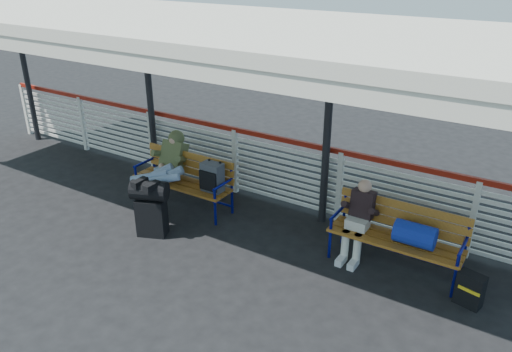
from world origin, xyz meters
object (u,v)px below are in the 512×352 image
Objects in this scene: bench_right at (405,232)px; suitcase_side at (470,290)px; bench_left at (194,176)px; traveler_man at (163,171)px; companion_person at (358,219)px; luggage_stack at (151,206)px.

bench_right is 1.05m from suitcase_side.
bench_left is 0.52m from traveler_man.
companion_person is (2.86, 0.09, -0.01)m from bench_left.
traveler_man is 3.26m from companion_person.
traveler_man is 4.85m from suitcase_side.
bench_right is at bearing -4.56° from luggage_stack.
bench_right reaches higher than luggage_stack.
bench_right is 0.66m from companion_person.
bench_right is 1.57× the size of companion_person.
bench_left is 4.48m from suitcase_side.
companion_person is 1.67m from suitcase_side.
bench_left is 2.86m from companion_person.
companion_person reaches higher than luggage_stack.
luggage_stack is at bearing -162.30° from bench_right.
bench_left is 1.57× the size of companion_person.
companion_person is (2.88, 1.11, 0.10)m from luggage_stack.
luggage_stack is at bearing -63.30° from traveler_man.
traveler_man is 3.68× the size of suitcase_side.
companion_person is at bearing -176.94° from suitcase_side.
luggage_stack is 0.81m from traveler_man.
bench_left is at bearing -169.11° from suitcase_side.
traveler_man is at bearing 94.44° from luggage_stack.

